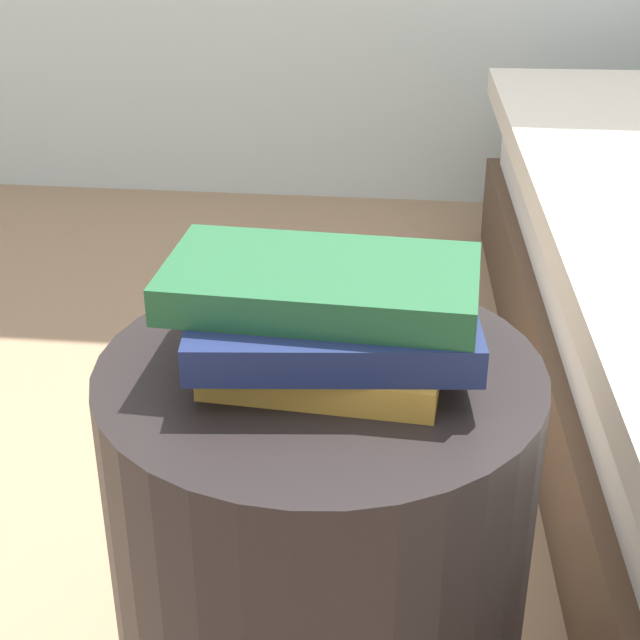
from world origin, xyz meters
The scene contains 4 objects.
side_table centered at (0.00, 0.00, 0.28)m, with size 0.45×0.45×0.56m, color black.
book_ochre centered at (0.01, 0.00, 0.57)m, with size 0.22×0.17×0.03m, color #B7842D.
book_navy centered at (0.01, 0.01, 0.61)m, with size 0.27×0.19×0.04m, color #19234C.
book_forest centered at (0.00, 0.01, 0.65)m, with size 0.30×0.16×0.04m, color #1E512D.
Camera 1 is at (0.09, -0.84, 1.05)m, focal length 55.92 mm.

